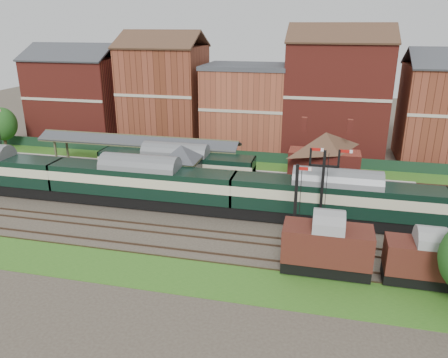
% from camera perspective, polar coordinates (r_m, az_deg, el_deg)
% --- Properties ---
extents(ground, '(160.00, 160.00, 0.00)m').
position_cam_1_polar(ground, '(45.19, -3.07, -4.22)').
color(ground, '#473D33').
rests_on(ground, ground).
extents(grass_back, '(90.00, 4.50, 0.06)m').
position_cam_1_polar(grass_back, '(59.69, 1.21, 1.89)').
color(grass_back, '#2D6619').
rests_on(grass_back, ground).
extents(grass_front, '(90.00, 5.00, 0.06)m').
position_cam_1_polar(grass_front, '(35.15, -8.66, -11.90)').
color(grass_front, '#2D6619').
rests_on(grass_front, ground).
extents(fence, '(90.00, 0.12, 1.50)m').
position_cam_1_polar(fence, '(61.34, 1.61, 3.09)').
color(fence, '#193823').
rests_on(fence, ground).
extents(platform, '(55.00, 3.40, 1.00)m').
position_cam_1_polar(platform, '(55.08, -5.25, 0.78)').
color(platform, '#2D2D2D').
rests_on(platform, ground).
extents(signal_box, '(5.40, 5.40, 6.00)m').
position_cam_1_polar(signal_box, '(47.77, -5.51, 1.18)').
color(signal_box, '#637351').
rests_on(signal_box, ground).
extents(brick_hut, '(3.20, 2.64, 2.94)m').
position_cam_1_polar(brick_hut, '(46.62, 3.94, -1.87)').
color(brick_hut, brown).
rests_on(brick_hut, ground).
extents(station_building, '(8.10, 8.10, 5.90)m').
position_cam_1_polar(station_building, '(51.37, 12.96, 2.98)').
color(station_building, maroon).
rests_on(station_building, platform).
extents(canopy, '(26.00, 3.89, 4.08)m').
position_cam_1_polar(canopy, '(56.05, -11.24, 5.17)').
color(canopy, brown).
rests_on(canopy, platform).
extents(semaphore_bracket, '(3.60, 0.25, 8.18)m').
position_cam_1_polar(semaphore_bracket, '(39.52, 12.76, -1.05)').
color(semaphore_bracket, black).
rests_on(semaphore_bracket, ground).
extents(semaphore_siding, '(1.23, 0.25, 8.00)m').
position_cam_1_polar(semaphore_siding, '(35.57, 9.29, -4.03)').
color(semaphore_siding, black).
rests_on(semaphore_siding, ground).
extents(town_backdrop, '(69.00, 10.00, 16.00)m').
position_cam_1_polar(town_backdrop, '(66.64, 2.76, 9.95)').
color(town_backdrop, maroon).
rests_on(town_backdrop, ground).
extents(dmu_train, '(59.20, 3.11, 4.55)m').
position_cam_1_polar(dmu_train, '(46.31, -10.78, -0.42)').
color(dmu_train, black).
rests_on(dmu_train, ground).
extents(platform_railcar, '(18.55, 2.92, 4.27)m').
position_cam_1_polar(platform_railcar, '(51.49, -6.28, 1.71)').
color(platform_railcar, black).
rests_on(platform_railcar, ground).
extents(goods_van_a, '(6.69, 2.90, 4.06)m').
position_cam_1_polar(goods_van_a, '(34.53, 13.26, -8.53)').
color(goods_van_a, black).
rests_on(goods_van_a, ground).
extents(goods_van_b, '(5.91, 2.56, 3.59)m').
position_cam_1_polar(goods_van_b, '(35.55, 24.99, -9.57)').
color(goods_van_b, black).
rests_on(goods_van_b, ground).
extents(tree_back, '(4.37, 4.37, 6.38)m').
position_cam_1_polar(tree_back, '(74.52, -27.00, 6.41)').
color(tree_back, '#382619').
rests_on(tree_back, ground).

